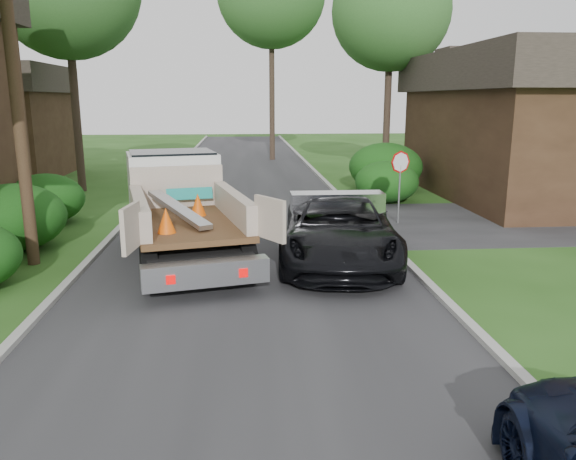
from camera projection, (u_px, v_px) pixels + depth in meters
The scene contains 14 objects.
ground at pixel (249, 336), 10.09m from camera, with size 120.00×120.00×0.00m, color #234A15.
road at pixel (246, 220), 19.80m from camera, with size 8.00×90.00×0.02m, color #28282B.
curb_left at pixel (127, 220), 19.46m from camera, with size 0.20×90.00×0.12m, color #9E9E99.
curb_right at pixel (360, 216), 20.10m from camera, with size 0.20×90.00×0.12m, color #9E9E99.
stop_sign at pixel (400, 172), 18.82m from camera, with size 0.71×0.32×2.48m.
utility_pole at pixel (12, 55), 13.32m from camera, with size 2.42×1.25×10.00m.
house_right at pixel (548, 123), 23.97m from camera, with size 9.72×12.96×6.20m.
hedge_left_b at pixel (13, 217), 15.68m from camera, with size 2.86×2.86×1.87m, color #153E0E.
hedge_left_c at pixel (45, 199), 19.07m from camera, with size 2.60×2.60×1.70m, color #153E0E.
hedge_right_a at pixel (387, 182), 22.97m from camera, with size 2.60×2.60×1.70m, color #153E0E.
hedge_right_b at pixel (386, 167), 25.87m from camera, with size 3.38×3.38×2.21m, color #153E0E.
tree_right_far at pixel (391, 11), 28.15m from camera, with size 6.00×6.00×11.50m.
flatbed_truck at pixel (179, 199), 15.51m from camera, with size 4.42×7.50×2.67m.
black_pickup at pixel (339, 229), 14.53m from camera, with size 2.86×6.21×1.73m, color black.
Camera 1 is at (-0.05, -9.42, 4.16)m, focal length 35.00 mm.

